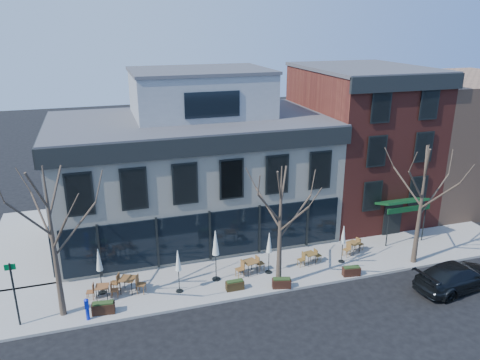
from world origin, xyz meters
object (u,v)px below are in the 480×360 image
object	(u,v)px
parked_sedan	(457,276)
umbrella_0	(99,262)
call_box	(87,308)
cafe_set_0	(102,291)

from	to	relation	value
parked_sedan	umbrella_0	distance (m)	19.79
call_box	cafe_set_0	size ratio (longest dim) A/B	0.70
call_box	cafe_set_0	bearing A→B (deg)	66.03
umbrella_0	call_box	bearing A→B (deg)	-108.31
parked_sedan	umbrella_0	bearing A→B (deg)	66.97
parked_sedan	cafe_set_0	distance (m)	19.59
cafe_set_0	umbrella_0	distance (m)	1.53
call_box	parked_sedan	bearing A→B (deg)	-8.33
parked_sedan	call_box	bearing A→B (deg)	73.81
call_box	umbrella_0	distance (m)	2.70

